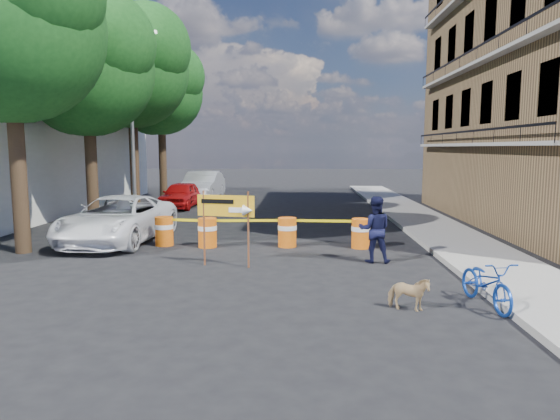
# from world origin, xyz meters

# --- Properties ---
(ground) EXTENTS (120.00, 120.00, 0.00)m
(ground) POSITION_xyz_m (0.00, 0.00, 0.00)
(ground) COLOR black
(ground) RESTS_ON ground
(sidewalk_east) EXTENTS (2.40, 40.00, 0.15)m
(sidewalk_east) POSITION_xyz_m (6.20, 6.00, 0.07)
(sidewalk_east) COLOR gray
(sidewalk_east) RESTS_ON ground
(tree_near) EXTENTS (5.46, 5.20, 9.15)m
(tree_near) POSITION_xyz_m (-6.73, 2.00, 6.36)
(tree_near) COLOR #332316
(tree_near) RESTS_ON ground
(tree_mid_a) EXTENTS (5.25, 5.00, 8.68)m
(tree_mid_a) POSITION_xyz_m (-6.74, 7.00, 6.01)
(tree_mid_a) COLOR #332316
(tree_mid_a) RESTS_ON ground
(tree_mid_b) EXTENTS (5.67, 5.40, 9.62)m
(tree_mid_b) POSITION_xyz_m (-6.73, 12.00, 6.71)
(tree_mid_b) COLOR #332316
(tree_mid_b) RESTS_ON ground
(tree_far) EXTENTS (5.04, 4.80, 8.84)m
(tree_far) POSITION_xyz_m (-6.74, 17.00, 6.22)
(tree_far) COLOR #332316
(tree_far) RESTS_ON ground
(streetlamp) EXTENTS (1.25, 0.18, 8.00)m
(streetlamp) POSITION_xyz_m (-5.93, 9.50, 4.38)
(streetlamp) COLOR gray
(streetlamp) RESTS_ON ground
(barrel_far_left) EXTENTS (0.58, 0.58, 0.90)m
(barrel_far_left) POSITION_xyz_m (-2.99, 3.23, 0.47)
(barrel_far_left) COLOR #DE5B0D
(barrel_far_left) RESTS_ON ground
(barrel_mid_left) EXTENTS (0.58, 0.58, 0.90)m
(barrel_mid_left) POSITION_xyz_m (-1.60, 3.01, 0.47)
(barrel_mid_left) COLOR #DE5B0D
(barrel_mid_left) RESTS_ON ground
(barrel_mid_right) EXTENTS (0.58, 0.58, 0.90)m
(barrel_mid_right) POSITION_xyz_m (0.84, 3.18, 0.47)
(barrel_mid_right) COLOR #DE5B0D
(barrel_mid_right) RESTS_ON ground
(barrel_far_right) EXTENTS (0.58, 0.58, 0.90)m
(barrel_far_right) POSITION_xyz_m (3.08, 3.07, 0.47)
(barrel_far_right) COLOR #DE5B0D
(barrel_far_right) RESTS_ON ground
(detour_sign) EXTENTS (1.49, 0.46, 1.95)m
(detour_sign) POSITION_xyz_m (-0.45, 0.51, 1.43)
(detour_sign) COLOR #592D19
(detour_sign) RESTS_ON ground
(pedestrian) EXTENTS (0.92, 0.75, 1.76)m
(pedestrian) POSITION_xyz_m (3.21, 1.20, 0.88)
(pedestrian) COLOR black
(pedestrian) RESTS_ON ground
(bicycle) EXTENTS (0.77, 1.03, 1.80)m
(bicycle) POSITION_xyz_m (4.80, -2.49, 0.90)
(bicycle) COLOR #133BA0
(bicycle) RESTS_ON ground
(dog) EXTENTS (0.85, 0.57, 0.66)m
(dog) POSITION_xyz_m (3.26, -2.80, 0.33)
(dog) COLOR tan
(dog) RESTS_ON ground
(suv_white) EXTENTS (2.83, 5.48, 1.48)m
(suv_white) POSITION_xyz_m (-4.63, 3.75, 0.74)
(suv_white) COLOR white
(suv_white) RESTS_ON ground
(sedan_red) EXTENTS (1.75, 3.95, 1.32)m
(sedan_red) POSITION_xyz_m (-4.80, 12.97, 0.66)
(sedan_red) COLOR #AA0E0E
(sedan_red) RESTS_ON ground
(sedan_silver) EXTENTS (1.87, 5.12, 1.67)m
(sedan_silver) POSITION_xyz_m (-4.38, 16.53, 0.84)
(sedan_silver) COLOR silver
(sedan_silver) RESTS_ON ground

